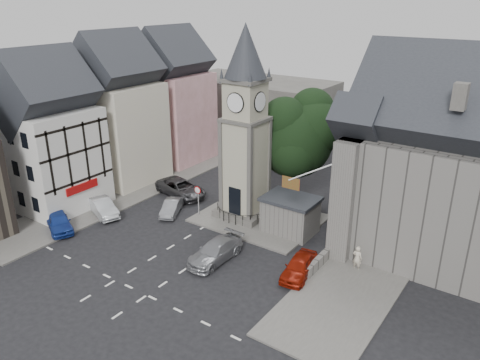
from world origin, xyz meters
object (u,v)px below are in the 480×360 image
Objects in this scene: stone_shelter at (290,215)px; car_west_blue at (59,222)px; clock_tower at (245,126)px; pedestrian at (357,258)px; car_east_red at (299,267)px.

stone_shelter is 0.99× the size of car_west_blue.
clock_tower reaches higher than pedestrian.
car_east_red is (19.53, 5.34, -0.02)m from car_west_blue.
stone_shelter is 1.02× the size of car_east_red.
car_east_red is at bearing -55.01° from stone_shelter.
pedestrian reaches higher than car_west_blue.
pedestrian is (11.50, -2.82, -7.18)m from clock_tower.
clock_tower reaches higher than car_west_blue.
stone_shelter is at bearing -30.70° from car_west_blue.
pedestrian is (22.53, 8.30, 0.20)m from car_west_blue.
clock_tower is 13.85m from pedestrian.
car_east_red is (3.70, -5.29, -0.83)m from stone_shelter.
car_west_blue is 2.30× the size of pedestrian.
stone_shelter reaches higher than pedestrian.
clock_tower is 8.15m from stone_shelter.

